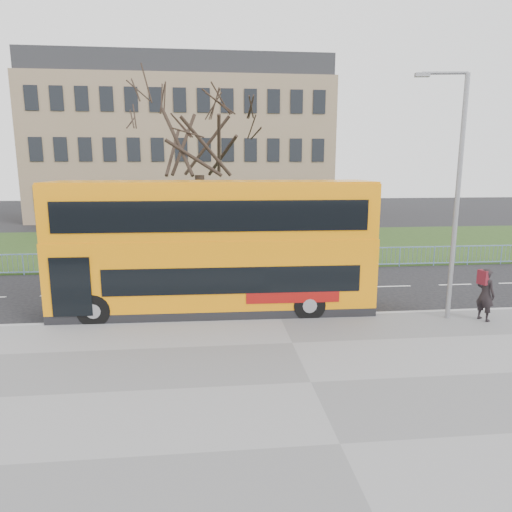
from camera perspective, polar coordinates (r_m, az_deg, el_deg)
The scene contains 10 objects.
ground at distance 18.27m, azimuth 2.21°, elevation -6.32°, with size 120.00×120.00×0.00m, color black.
pavement at distance 12.08m, azimuth 6.86°, elevation -15.64°, with size 80.00×10.50×0.12m, color slate.
kerb at distance 16.79m, azimuth 2.95°, elevation -7.67°, with size 80.00×0.20×0.14m, color #949497.
grass_verge at distance 32.11m, azimuth -1.36°, elevation 1.41°, with size 80.00×15.40×0.08m, color #213613.
guard_railing at distance 24.48m, azimuth 0.06°, elevation -0.46°, with size 40.00×0.12×1.10m, color #7091C7, non-canonical shape.
bare_tree at distance 27.26m, azimuth -7.12°, elevation 11.97°, with size 8.16×8.16×11.65m, color black, non-canonical shape.
civic_building at distance 52.33m, azimuth -8.84°, elevation 12.71°, with size 30.00×15.00×14.00m, color #867055.
yellow_bus at distance 17.05m, azimuth -5.29°, elevation 1.46°, with size 11.74×3.02×4.90m.
pedestrian at distance 17.99m, azimuth 26.75°, elevation -4.31°, with size 0.69×0.45×1.88m, color black.
street_lamp at distance 17.13m, azimuth 23.60°, elevation 7.70°, with size 1.78×0.42×8.41m.
Camera 1 is at (-2.47, -17.25, 5.50)m, focal length 32.00 mm.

